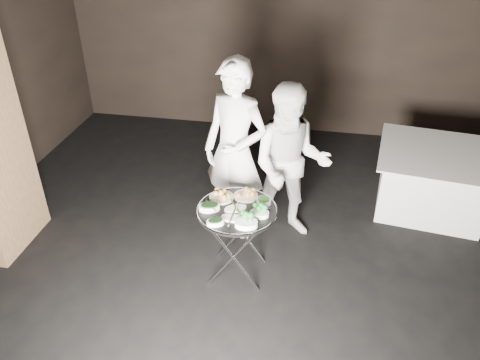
% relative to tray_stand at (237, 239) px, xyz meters
% --- Properties ---
extents(floor, '(6.00, 7.00, 0.05)m').
position_rel_tray_stand_xyz_m(floor, '(-0.01, -0.24, -0.43)').
color(floor, black).
rests_on(floor, ground).
extents(wall_back, '(6.00, 0.05, 3.00)m').
position_rel_tray_stand_xyz_m(wall_back, '(-0.01, 3.28, 1.10)').
color(wall_back, black).
rests_on(wall_back, floor).
extents(tray_stand, '(0.49, 0.41, 0.72)m').
position_rel_tray_stand_xyz_m(tray_stand, '(0.00, 0.00, 0.00)').
color(tray_stand, silver).
rests_on(tray_stand, floor).
extents(serving_tray, '(0.71, 0.71, 0.04)m').
position_rel_tray_stand_xyz_m(serving_tray, '(-0.00, 0.00, 0.32)').
color(serving_tray, black).
rests_on(serving_tray, tray_stand).
extents(potato_plate_a, '(0.22, 0.22, 0.08)m').
position_rel_tray_stand_xyz_m(potato_plate_a, '(-0.17, 0.15, 0.37)').
color(potato_plate_a, beige).
rests_on(potato_plate_a, serving_tray).
extents(potato_plate_b, '(0.22, 0.22, 0.08)m').
position_rel_tray_stand_xyz_m(potato_plate_b, '(0.04, 0.21, 0.37)').
color(potato_plate_b, beige).
rests_on(potato_plate_b, serving_tray).
extents(greens_bowl, '(0.13, 0.13, 0.08)m').
position_rel_tray_stand_xyz_m(greens_bowl, '(0.22, 0.13, 0.37)').
color(greens_bowl, white).
rests_on(greens_bowl, serving_tray).
extents(asparagus_plate_a, '(0.23, 0.20, 0.04)m').
position_rel_tray_stand_xyz_m(asparagus_plate_a, '(-0.01, 0.00, 0.35)').
color(asparagus_plate_a, white).
rests_on(asparagus_plate_a, serving_tray).
extents(asparagus_plate_b, '(0.19, 0.11, 0.04)m').
position_rel_tray_stand_xyz_m(asparagus_plate_b, '(-0.02, -0.14, 0.35)').
color(asparagus_plate_b, white).
rests_on(asparagus_plate_b, serving_tray).
extents(spinach_bowl_a, '(0.21, 0.17, 0.08)m').
position_rel_tray_stand_xyz_m(spinach_bowl_a, '(-0.23, -0.04, 0.37)').
color(spinach_bowl_a, white).
rests_on(spinach_bowl_a, serving_tray).
extents(spinach_bowl_b, '(0.18, 0.15, 0.06)m').
position_rel_tray_stand_xyz_m(spinach_bowl_b, '(-0.14, -0.24, 0.36)').
color(spinach_bowl_b, white).
rests_on(spinach_bowl_b, serving_tray).
extents(broccoli_bowl_a, '(0.17, 0.13, 0.07)m').
position_rel_tray_stand_xyz_m(broccoli_bowl_a, '(0.21, -0.05, 0.36)').
color(broccoli_bowl_a, white).
rests_on(broccoli_bowl_a, serving_tray).
extents(broccoli_bowl_b, '(0.21, 0.17, 0.08)m').
position_rel_tray_stand_xyz_m(broccoli_bowl_b, '(0.12, -0.22, 0.37)').
color(broccoli_bowl_b, white).
rests_on(broccoli_bowl_b, serving_tray).
extents(serving_utensils, '(0.58, 0.41, 0.01)m').
position_rel_tray_stand_xyz_m(serving_utensils, '(0.02, 0.07, 0.38)').
color(serving_utensils, silver).
rests_on(serving_utensils, serving_tray).
extents(waiter_left, '(0.79, 0.65, 1.86)m').
position_rel_tray_stand_xyz_m(waiter_left, '(-0.15, 0.69, 0.53)').
color(waiter_left, white).
rests_on(waiter_left, floor).
extents(waiter_right, '(0.85, 0.69, 1.64)m').
position_rel_tray_stand_xyz_m(waiter_right, '(0.39, 0.72, 0.42)').
color(waiter_right, white).
rests_on(waiter_right, floor).
extents(dining_table, '(1.20, 1.20, 0.68)m').
position_rel_tray_stand_xyz_m(dining_table, '(1.93, 1.52, -0.06)').
color(dining_table, silver).
rests_on(dining_table, floor).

